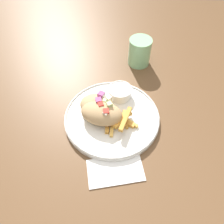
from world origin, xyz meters
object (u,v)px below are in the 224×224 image
Objects in this scene: pita_sandwich_near at (102,113)px; sauce_ramekin at (121,92)px; pita_sandwich_far at (97,105)px; water_glass at (139,53)px; fries_pile at (120,120)px; plate at (112,117)px.

sauce_ramekin is (0.06, 0.09, -0.01)m from pita_sandwich_near.
pita_sandwich_near reaches higher than sauce_ramekin.
water_glass reaches higher than pita_sandwich_far.
fries_pile is at bearing -102.81° from water_glass.
pita_sandwich_far reaches higher than fries_pile.
pita_sandwich_near is at bearing 169.39° from fries_pile.
plate is 3.80× the size of sauce_ramekin.
fries_pile is at bearing -40.32° from plate.
water_glass reaches higher than plate.
fries_pile is at bearing 3.08° from pita_sandwich_near.
plate is 2.91× the size of water_glass.
water_glass reaches higher than sauce_ramekin.
plate is 0.09m from sauce_ramekin.
water_glass is at bearing 75.11° from pita_sandwich_far.
pita_sandwich_near is at bearing -158.81° from plate.
plate is at bearing -11.19° from pita_sandwich_far.
fries_pile is 1.13× the size of water_glass.
plate is 0.06m from pita_sandwich_far.
pita_sandwich_far is 0.28m from water_glass.
pita_sandwich_near is 0.06m from fries_pile.
plate is 0.28m from water_glass.
pita_sandwich_near is 0.30m from water_glass.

